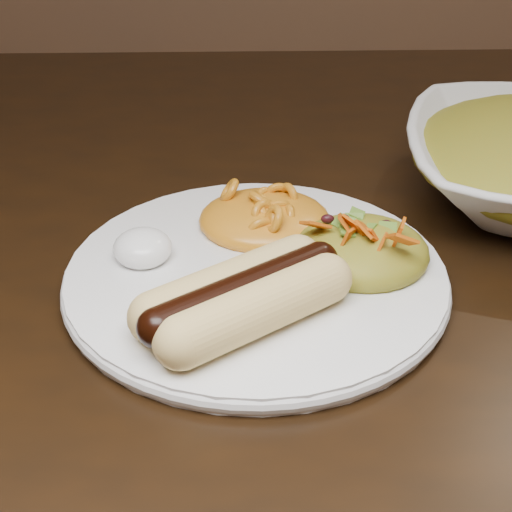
{
  "coord_description": "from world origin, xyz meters",
  "views": [
    {
      "loc": [
        0.03,
        -0.48,
        1.04
      ],
      "look_at": [
        0.04,
        -0.05,
        0.77
      ],
      "focal_mm": 55.0,
      "sensor_mm": 36.0,
      "label": 1
    }
  ],
  "objects": [
    {
      "name": "hotdog",
      "position": [
        0.03,
        -0.11,
        0.78
      ],
      "size": [
        0.11,
        0.12,
        0.03
      ],
      "rotation": [
        0.0,
        0.0,
        0.61
      ],
      "color": "#D9B872",
      "rests_on": "plate"
    },
    {
      "name": "plate",
      "position": [
        0.04,
        -0.05,
        0.76
      ],
      "size": [
        0.27,
        0.27,
        0.01
      ],
      "primitive_type": "cylinder",
      "rotation": [
        0.0,
        0.0,
        0.07
      ],
      "color": "white",
      "rests_on": "table"
    },
    {
      "name": "mac_and_cheese",
      "position": [
        0.05,
        0.0,
        0.78
      ],
      "size": [
        0.1,
        0.09,
        0.04
      ],
      "primitive_type": "ellipsoid",
      "rotation": [
        0.0,
        0.0,
        -0.09
      ],
      "color": "orange",
      "rests_on": "plate"
    },
    {
      "name": "sour_cream",
      "position": [
        -0.03,
        -0.04,
        0.78
      ],
      "size": [
        0.05,
        0.05,
        0.02
      ],
      "primitive_type": "ellipsoid",
      "rotation": [
        0.0,
        0.0,
        0.3
      ],
      "color": "white",
      "rests_on": "plate"
    },
    {
      "name": "table",
      "position": [
        0.0,
        0.0,
        0.66
      ],
      "size": [
        1.6,
        0.9,
        0.75
      ],
      "color": "black",
      "rests_on": "floor"
    },
    {
      "name": "taco_salad",
      "position": [
        0.11,
        -0.04,
        0.78
      ],
      "size": [
        0.09,
        0.09,
        0.04
      ],
      "rotation": [
        0.0,
        0.0,
        -0.13
      ],
      "color": "#A2630A",
      "rests_on": "plate"
    }
  ]
}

